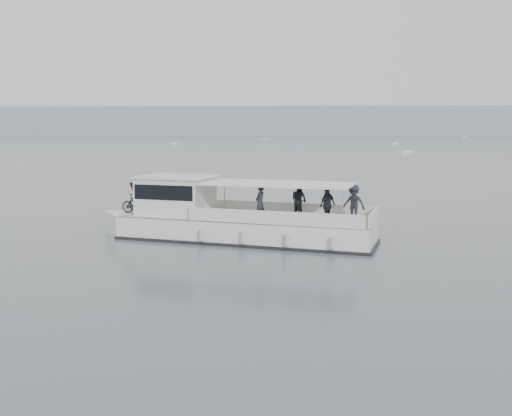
{
  "coord_description": "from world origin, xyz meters",
  "views": [
    {
      "loc": [
        5.2,
        -26.01,
        5.32
      ],
      "look_at": [
        3.32,
        1.08,
        1.6
      ],
      "focal_mm": 40.0,
      "sensor_mm": 36.0,
      "label": 1
    }
  ],
  "objects": [
    {
      "name": "headland",
      "position": [
        0.0,
        560.0,
        14.0
      ],
      "size": [
        1400.0,
        90.0,
        28.0
      ],
      "primitive_type": "cube",
      "color": "#939EA8",
      "rests_on": "ground"
    },
    {
      "name": "tour_boat",
      "position": [
        1.63,
        1.38,
        0.97
      ],
      "size": [
        14.05,
        6.38,
        5.89
      ],
      "rotation": [
        0.0,
        0.0,
        -0.25
      ],
      "color": "white",
      "rests_on": "ground"
    },
    {
      "name": "ground",
      "position": [
        0.0,
        0.0,
        0.0
      ],
      "size": [
        1400.0,
        1400.0,
        0.0
      ],
      "primitive_type": "plane",
      "color": "#515A60",
      "rests_on": "ground"
    },
    {
      "name": "moored_fleet",
      "position": [
        -34.93,
        194.57,
        0.36
      ],
      "size": [
        452.99,
        347.42,
        10.3
      ],
      "color": "white",
      "rests_on": "ground"
    }
  ]
}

